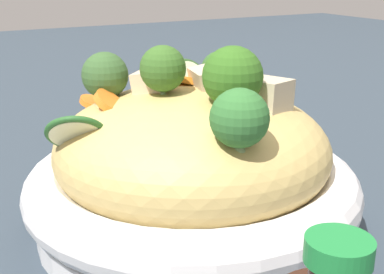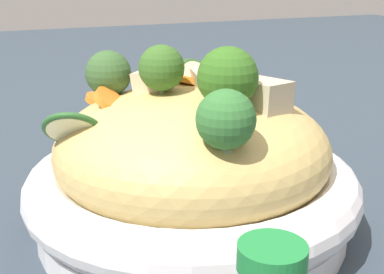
% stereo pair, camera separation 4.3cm
% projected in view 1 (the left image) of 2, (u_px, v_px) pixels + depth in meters
% --- Properties ---
extents(ground_plane, '(3.00, 3.00, 0.00)m').
position_uv_depth(ground_plane, '(192.00, 226.00, 0.45)').
color(ground_plane, '#313C47').
extents(serving_bowl, '(0.28, 0.28, 0.06)m').
position_uv_depth(serving_bowl, '(192.00, 194.00, 0.44)').
color(serving_bowl, white).
rests_on(serving_bowl, ground_plane).
extents(noodle_heap, '(0.23, 0.23, 0.10)m').
position_uv_depth(noodle_heap, '(192.00, 149.00, 0.43)').
color(noodle_heap, tan).
rests_on(noodle_heap, serving_bowl).
extents(broccoli_florets, '(0.19, 0.17, 0.07)m').
position_uv_depth(broccoli_florets, '(196.00, 82.00, 0.40)').
color(broccoli_florets, '#93AC6D').
rests_on(broccoli_florets, serving_bowl).
extents(carrot_coins, '(0.09, 0.18, 0.04)m').
position_uv_depth(carrot_coins, '(193.00, 90.00, 0.44)').
color(carrot_coins, orange).
rests_on(carrot_coins, serving_bowl).
extents(zucchini_slices, '(0.07, 0.16, 0.06)m').
position_uv_depth(zucchini_slices, '(140.00, 102.00, 0.42)').
color(zucchini_slices, beige).
rests_on(zucchini_slices, serving_bowl).
extents(chicken_chunks, '(0.10, 0.11, 0.03)m').
position_uv_depth(chicken_chunks, '(222.00, 87.00, 0.41)').
color(chicken_chunks, beige).
rests_on(chicken_chunks, serving_bowl).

